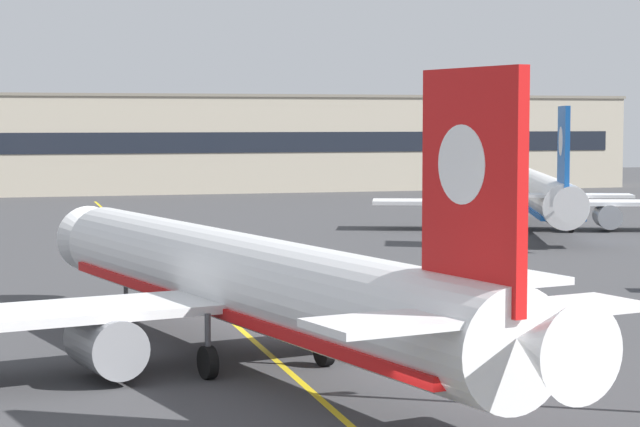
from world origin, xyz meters
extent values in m
cube|color=yellow|center=(0.00, 30.00, 0.00)|extent=(4.18, 179.96, 0.01)
cylinder|color=white|center=(-1.65, 15.70, 3.50)|extent=(11.85, 35.93, 3.80)
cone|color=white|center=(-6.03, 34.50, 3.50)|extent=(4.11, 3.35, 3.61)
cone|color=white|center=(2.74, -3.20, 3.90)|extent=(3.41, 3.37, 2.85)
cube|color=red|center=(-1.65, 15.70, 2.46)|extent=(11.13, 33.10, 0.44)
cube|color=black|center=(-5.60, 32.64, 4.17)|extent=(3.03, 1.72, 0.60)
cube|color=white|center=(-1.79, 16.28, 2.65)|extent=(32.26, 11.92, 0.36)
cylinder|color=gray|center=(-7.60, 13.90, 1.43)|extent=(3.06, 4.03, 2.30)
cylinder|color=black|center=(-8.02, 15.71, 1.43)|extent=(1.94, 0.62, 1.95)
cylinder|color=gray|center=(4.47, 16.71, 1.43)|extent=(3.06, 4.03, 2.30)
cylinder|color=black|center=(4.06, 18.51, 1.43)|extent=(1.94, 0.62, 1.95)
cube|color=red|center=(1.92, 0.31, 8.05)|extent=(1.48, 4.77, 7.20)
cylinder|color=white|center=(1.86, 0.60, 8.77)|extent=(0.97, 2.44, 2.40)
cube|color=white|center=(2.06, -0.28, 4.36)|extent=(11.35, 5.22, 0.24)
cylinder|color=#4C4C51|center=(-4.94, 29.82, 1.48)|extent=(0.24, 0.24, 1.60)
cylinder|color=black|center=(-4.94, 29.82, 0.45)|extent=(0.59, 0.97, 0.90)
cylinder|color=#4C4C51|center=(-3.73, 13.16, 1.77)|extent=(0.24, 0.24, 1.60)
cylinder|color=black|center=(-3.73, 13.16, 0.65)|extent=(0.68, 1.36, 1.30)
cylinder|color=#4C4C51|center=(1.33, 14.34, 1.77)|extent=(0.24, 0.24, 1.60)
cylinder|color=black|center=(1.33, 14.34, 0.65)|extent=(0.68, 1.36, 1.30)
cylinder|color=white|center=(37.39, 68.56, 3.36)|extent=(14.99, 33.80, 3.65)
cone|color=white|center=(43.58, 86.02, 3.36)|extent=(4.10, 3.51, 3.47)
cone|color=white|center=(31.17, 51.00, 3.74)|extent=(3.48, 3.45, 2.74)
cube|color=blue|center=(37.39, 68.56, 2.36)|extent=(13.99, 31.16, 0.42)
cube|color=black|center=(42.98, 84.30, 4.00)|extent=(2.93, 1.91, 0.58)
cube|color=white|center=(37.59, 69.10, 2.54)|extent=(30.50, 14.61, 0.35)
cylinder|color=gray|center=(31.66, 70.18, 1.37)|extent=(3.24, 4.00, 2.21)
cylinder|color=black|center=(32.25, 71.86, 1.37)|extent=(1.83, 0.79, 1.88)
cylinder|color=gray|center=(42.88, 66.21, 1.37)|extent=(3.24, 4.00, 2.21)
cylinder|color=black|center=(43.47, 67.88, 1.37)|extent=(1.83, 0.79, 1.88)
cube|color=blue|center=(32.33, 54.26, 7.73)|extent=(1.90, 4.47, 6.91)
cylinder|color=white|center=(32.42, 54.53, 8.42)|extent=(1.17, 2.31, 2.30)
cube|color=white|center=(32.13, 53.72, 4.18)|extent=(10.85, 6.06, 0.23)
cylinder|color=#4C4C51|center=(42.04, 81.68, 1.42)|extent=(0.23, 0.23, 1.54)
cylinder|color=black|center=(42.04, 81.68, 0.43)|extent=(0.65, 0.94, 0.86)
cylinder|color=#4C4C51|center=(34.40, 67.58, 1.70)|extent=(0.23, 0.23, 1.54)
cylinder|color=black|center=(34.40, 67.58, 0.62)|extent=(0.78, 1.30, 1.25)
cylinder|color=#4C4C51|center=(39.11, 65.91, 1.70)|extent=(0.23, 0.23, 1.54)
cylinder|color=black|center=(39.11, 65.91, 0.62)|extent=(0.78, 1.30, 1.25)
cone|color=orange|center=(-0.15, 32.03, 0.28)|extent=(0.36, 0.36, 0.55)
cylinder|color=white|center=(-0.15, 32.03, 0.30)|extent=(0.23, 0.23, 0.07)
cube|color=orange|center=(-0.15, 32.03, 0.01)|extent=(0.44, 0.44, 0.03)
cube|color=#B2A893|center=(6.62, 137.01, 6.62)|extent=(149.06, 12.00, 13.24)
cube|color=black|center=(6.62, 130.96, 7.02)|extent=(143.10, 0.12, 2.80)
cube|color=gray|center=(6.62, 137.01, 13.44)|extent=(149.46, 12.40, 0.40)
camera|label=1|loc=(-12.37, -33.64, 10.11)|focal=69.00mm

